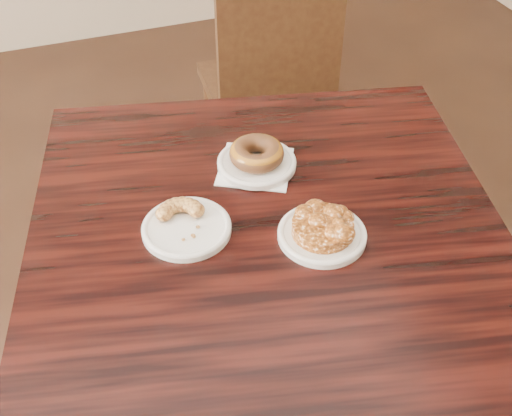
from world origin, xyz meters
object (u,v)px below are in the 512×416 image
object	(u,v)px
chair_far	(264,87)
glazed_donut	(257,153)
cafe_table	(265,343)
apple_fritter	(323,225)
cruller_fragment	(186,220)

from	to	relation	value
chair_far	glazed_donut	xyz separation A→B (m)	(-0.30, -0.76, 0.34)
cafe_table	apple_fritter	world-z (taller)	apple_fritter
chair_far	apple_fritter	xyz separation A→B (m)	(-0.26, -1.00, 0.33)
chair_far	cafe_table	bearing A→B (deg)	74.17
apple_fritter	cruller_fragment	size ratio (longest dim) A/B	1.41
apple_fritter	cafe_table	bearing A→B (deg)	138.55
chair_far	cruller_fragment	xyz separation A→B (m)	(-0.49, -0.90, 0.33)
cafe_table	glazed_donut	world-z (taller)	glazed_donut
glazed_donut	apple_fritter	distance (m)	0.24
cruller_fragment	cafe_table	bearing A→B (deg)	-11.11
chair_far	cruller_fragment	bearing A→B (deg)	65.75
cruller_fragment	apple_fritter	bearing A→B (deg)	-23.67
apple_fritter	cruller_fragment	distance (m)	0.25
cafe_table	chair_far	xyz separation A→B (m)	(0.34, 0.92, 0.08)
cafe_table	cruller_fragment	world-z (taller)	cruller_fragment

